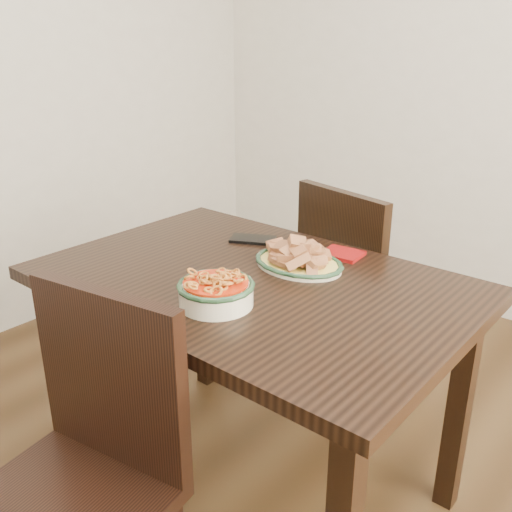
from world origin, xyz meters
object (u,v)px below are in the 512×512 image
Objects in this scene: dining_table at (252,306)px; noodle_bowl at (216,290)px; fish_plate at (299,253)px; smartphone at (253,239)px; chair_near at (84,464)px; chair_far at (357,284)px.

dining_table is 6.08× the size of noodle_bowl.
fish_plate reaches higher than smartphone.
chair_near is at bearing -87.83° from dining_table.
dining_table is at bearing 103.64° from chair_far.
fish_plate is 1.85× the size of smartphone.
chair_far is 4.37× the size of noodle_bowl.
chair_near reaches higher than noodle_bowl.
chair_near reaches higher than fish_plate.
chair_far is at bearing 91.10° from dining_table.
smartphone is at bearing 77.97° from chair_far.
chair_near is (0.02, -0.62, -0.16)m from dining_table.
chair_near is at bearing -92.60° from fish_plate.
dining_table is 0.21m from fish_plate.
chair_far is 1.00× the size of chair_near.
fish_plate is (0.06, 0.15, 0.14)m from dining_table.
fish_plate is at bearing -47.21° from smartphone.
chair_near is at bearing -93.07° from noodle_bowl.
dining_table is at bearing -111.02° from fish_plate.
fish_plate is 0.27m from smartphone.
chair_far is at bearing 37.37° from smartphone.
chair_near is 0.82m from fish_plate.
noodle_bowl reaches higher than smartphone.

